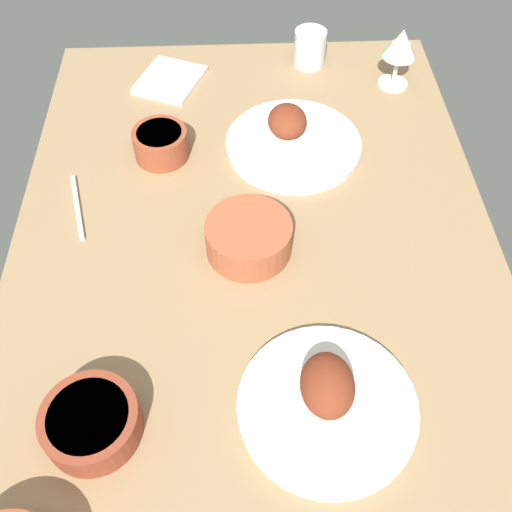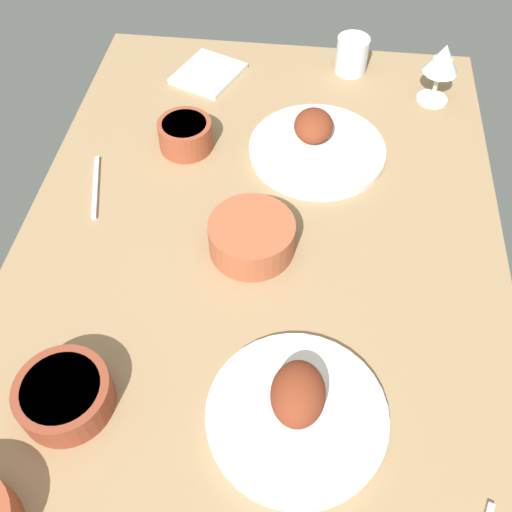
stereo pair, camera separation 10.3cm
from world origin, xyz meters
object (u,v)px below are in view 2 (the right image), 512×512
at_px(bowl_soup, 252,236).
at_px(bowl_sauce, 64,395).
at_px(bowl_cream, 185,134).
at_px(plate_far_side, 316,143).
at_px(wine_glass, 442,62).
at_px(folded_napkin, 208,73).
at_px(water_tumbler, 352,55).
at_px(fork_loose, 96,187).
at_px(plate_center_main, 297,408).

height_order(bowl_soup, bowl_sauce, bowl_soup).
relative_size(bowl_soup, bowl_cream, 1.38).
distance_m(plate_far_side, wine_glass, 0.34).
bearing_deg(bowl_sauce, plate_far_side, 151.16).
height_order(bowl_soup, wine_glass, wine_glass).
distance_m(bowl_sauce, folded_napkin, 0.85).
bearing_deg(bowl_sauce, bowl_soup, 144.45).
bearing_deg(plate_far_side, wine_glass, 128.26).
bearing_deg(water_tumbler, fork_loose, -47.04).
bearing_deg(water_tumbler, plate_center_main, -3.97).
bearing_deg(wine_glass, folded_napkin, -93.44).
relative_size(plate_center_main, water_tumbler, 3.18).
xyz_separation_m(bowl_cream, water_tumbler, (-0.32, 0.34, 0.01)).
relative_size(wine_glass, water_tumbler, 1.64).
relative_size(bowl_sauce, folded_napkin, 0.95).
bearing_deg(fork_loose, bowl_soup, -123.67).
height_order(plate_center_main, bowl_soup, plate_center_main).
distance_m(bowl_soup, folded_napkin, 0.54).
relative_size(plate_far_side, folded_napkin, 1.92).
distance_m(plate_far_side, water_tumbler, 0.30).
height_order(wine_glass, fork_loose, wine_glass).
relative_size(water_tumbler, folded_napkin, 0.57).
height_order(plate_center_main, folded_napkin, plate_center_main).
bearing_deg(bowl_soup, water_tumbler, 163.86).
bearing_deg(bowl_sauce, wine_glass, 143.95).
relative_size(wine_glass, folded_napkin, 0.94).
relative_size(bowl_soup, folded_napkin, 1.04).
bearing_deg(plate_far_side, folded_napkin, -130.89).
bearing_deg(water_tumbler, plate_far_side, -12.62).
height_order(plate_center_main, water_tumbler, water_tumbler).
relative_size(plate_far_side, bowl_soup, 1.84).
xyz_separation_m(bowl_soup, folded_napkin, (-0.51, -0.17, -0.03)).
relative_size(bowl_soup, bowl_sauce, 1.10).
distance_m(plate_center_main, bowl_sauce, 0.34).
distance_m(bowl_soup, bowl_cream, 0.31).
height_order(bowl_soup, fork_loose, bowl_soup).
relative_size(wine_glass, fork_loose, 0.82).
bearing_deg(bowl_cream, fork_loose, -47.19).
relative_size(bowl_sauce, wine_glass, 1.01).
xyz_separation_m(bowl_soup, fork_loose, (-0.12, -0.33, -0.03)).
distance_m(wine_glass, folded_napkin, 0.53).
distance_m(plate_center_main, bowl_cream, 0.63).
relative_size(bowl_cream, wine_glass, 0.80).
bearing_deg(water_tumbler, bowl_soup, -16.14).
relative_size(bowl_cream, bowl_sauce, 0.80).
height_order(wine_glass, water_tumbler, wine_glass).
bearing_deg(fork_loose, bowl_cream, -61.37).
bearing_deg(wine_glass, bowl_sauce, -36.05).
bearing_deg(bowl_soup, wine_glass, 143.61).
bearing_deg(folded_napkin, plate_far_side, 49.11).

